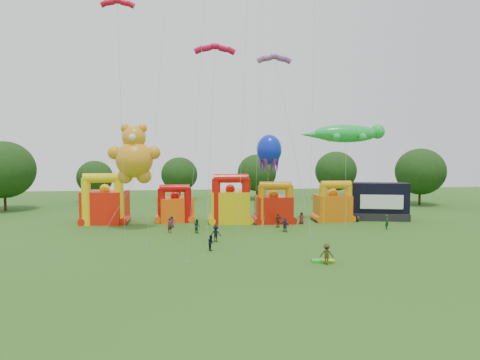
{
  "coord_description": "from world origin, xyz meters",
  "views": [
    {
      "loc": [
        -5.14,
        -33.76,
        10.48
      ],
      "look_at": [
        0.39,
        18.0,
        6.84
      ],
      "focal_mm": 32.0,
      "sensor_mm": 36.0,
      "label": 1
    }
  ],
  "objects": [
    {
      "name": "stage_trailer",
      "position": [
        22.21,
        27.72,
        2.71
      ],
      "size": [
        9.45,
        5.21,
        5.62
      ],
      "color": "black",
      "rests_on": "ground"
    },
    {
      "name": "spectator_4",
      "position": [
        6.13,
        22.85,
        0.96
      ],
      "size": [
        1.21,
        0.96,
        1.92
      ],
      "primitive_type": "imported",
      "rotation": [
        0.0,
        0.0,
        3.65
      ],
      "color": "#442E1B",
      "rests_on": "ground"
    },
    {
      "name": "spectator_3",
      "position": [
        -2.76,
        14.55,
        0.95
      ],
      "size": [
        1.38,
        1.01,
        1.91
      ],
      "primitive_type": "imported",
      "rotation": [
        0.0,
        0.0,
        2.87
      ],
      "color": "black",
      "rests_on": "ground"
    },
    {
      "name": "folded_kite_bundle",
      "position": [
        6.8,
        4.49,
        0.14
      ],
      "size": [
        2.13,
        1.34,
        0.31
      ],
      "color": "green",
      "rests_on": "ground"
    },
    {
      "name": "spectator_5",
      "position": [
        6.37,
        19.69,
        0.92
      ],
      "size": [
        1.39,
        1.72,
        1.83
      ],
      "primitive_type": "imported",
      "rotation": [
        0.0,
        0.0,
        5.3
      ],
      "color": "#302A46",
      "rests_on": "ground"
    },
    {
      "name": "spectator_7",
      "position": [
        20.18,
        19.84,
        0.97
      ],
      "size": [
        0.77,
        0.85,
        1.95
      ],
      "primitive_type": "imported",
      "rotation": [
        0.0,
        0.0,
        1.03
      ],
      "color": "#16391C",
      "rests_on": "ground"
    },
    {
      "name": "gecko_kite",
      "position": [
        16.64,
        26.02,
        9.24
      ],
      "size": [
        12.86,
        7.28,
        14.38
      ],
      "color": "green",
      "rests_on": "ground"
    },
    {
      "name": "bouncy_castle_2",
      "position": [
        -0.03,
        27.21,
        2.7
      ],
      "size": [
        5.63,
        4.6,
        7.14
      ],
      "color": "#DDC00B",
      "rests_on": "ground"
    },
    {
      "name": "spectator_8",
      "position": [
        -3.47,
        10.38,
        0.82
      ],
      "size": [
        0.76,
        0.9,
        1.64
      ],
      "primitive_type": "imported",
      "rotation": [
        0.0,
        0.0,
        1.77
      ],
      "color": "black",
      "rests_on": "ground"
    },
    {
      "name": "bouncy_castle_1",
      "position": [
        -8.01,
        29.17,
        2.12
      ],
      "size": [
        5.6,
        4.89,
        5.56
      ],
      "color": "#FD5A0D",
      "rests_on": "ground"
    },
    {
      "name": "spectator_6",
      "position": [
        9.91,
        25.0,
        0.87
      ],
      "size": [
        0.94,
        0.7,
        1.74
      ],
      "primitive_type": "imported",
      "rotation": [
        0.0,
        0.0,
        6.1
      ],
      "color": "#571919",
      "rests_on": "ground"
    },
    {
      "name": "spectator_1",
      "position": [
        -8.29,
        20.47,
        0.96
      ],
      "size": [
        0.84,
        0.77,
        1.92
      ],
      "primitive_type": "imported",
      "rotation": [
        0.0,
        0.0,
        0.6
      ],
      "color": "#5D1F1A",
      "rests_on": "ground"
    },
    {
      "name": "spectator_0",
      "position": [
        -8.26,
        24.24,
        0.8
      ],
      "size": [
        0.8,
        0.54,
        1.6
      ],
      "primitive_type": "imported",
      "rotation": [
        0.0,
        0.0,
        0.04
      ],
      "color": "#2F2945",
      "rests_on": "ground"
    },
    {
      "name": "bouncy_castle_3",
      "position": [
        6.22,
        26.51,
        2.31
      ],
      "size": [
        5.15,
        4.15,
        6.08
      ],
      "color": "red",
      "rests_on": "ground"
    },
    {
      "name": "tree_ring",
      "position": [
        -1.19,
        0.62,
        6.26
      ],
      "size": [
        124.61,
        126.73,
        12.07
      ],
      "color": "#352314",
      "rests_on": "ground"
    },
    {
      "name": "teddy_bear_kite",
      "position": [
        -13.4,
        22.66,
        8.04
      ],
      "size": [
        7.2,
        4.79,
        14.01
      ],
      "color": "orange",
      "rests_on": "ground"
    },
    {
      "name": "bouncy_castle_0",
      "position": [
        -17.95,
        28.62,
        2.74
      ],
      "size": [
        6.47,
        5.56,
        7.27
      ],
      "color": "red",
      "rests_on": "ground"
    },
    {
      "name": "spectator_2",
      "position": [
        -4.87,
        20.11,
        0.88
      ],
      "size": [
        1.03,
        1.08,
        1.76
      ],
      "primitive_type": "imported",
      "rotation": [
        0.0,
        0.0,
        2.18
      ],
      "color": "#183C29",
      "rests_on": "ground"
    },
    {
      "name": "parafoil_kites",
      "position": [
        -1.65,
        17.06,
        12.4
      ],
      "size": [
        25.19,
        11.98,
        29.9
      ],
      "color": "red",
      "rests_on": "ground"
    },
    {
      "name": "ground",
      "position": [
        0.0,
        0.0,
        0.0
      ],
      "size": [
        160.0,
        160.0,
        0.0
      ],
      "primitive_type": "plane",
      "color": "#2C5618",
      "rests_on": "ground"
    },
    {
      "name": "octopus_kite",
      "position": [
        5.5,
        27.84,
        6.83
      ],
      "size": [
        3.74,
        7.38,
        12.89
      ],
      "color": "#0C24BF",
      "rests_on": "ground"
    },
    {
      "name": "bouncy_castle_4",
      "position": [
        15.25,
        27.27,
        2.31
      ],
      "size": [
        4.92,
        3.96,
        6.06
      ],
      "color": "#D4650B",
      "rests_on": "ground"
    },
    {
      "name": "spectator_9",
      "position": [
        6.88,
        3.8,
        0.96
      ],
      "size": [
        1.4,
        1.04,
        1.93
      ],
      "primitive_type": "imported",
      "rotation": [
        0.0,
        0.0,
        2.85
      ],
      "color": "#373116",
      "rests_on": "ground"
    },
    {
      "name": "diamond_kites",
      "position": [
        -0.66,
        12.93,
        15.32
      ],
      "size": [
        18.82,
        16.56,
        35.52
      ],
      "color": "red",
      "rests_on": "ground"
    }
  ]
}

